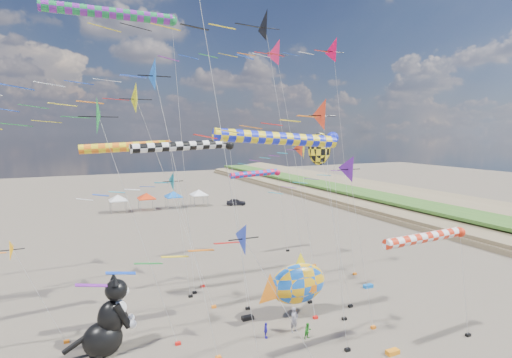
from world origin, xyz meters
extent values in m
cone|color=#FF401E|center=(0.72, 5.77, 15.46)|extent=(1.90, 2.04, 2.10)
cylinder|color=#B2B2B2|center=(1.78, 5.77, 7.73)|extent=(2.15, 0.02, 15.47)
cube|color=black|center=(2.84, 5.77, 0.10)|extent=(0.36, 0.24, 0.20)
cylinder|color=#B2B2B2|center=(-5.82, 4.34, 11.08)|extent=(3.63, 0.02, 22.16)
cone|color=black|center=(2.30, 13.18, 22.30)|extent=(2.50, 2.68, 2.76)
cylinder|color=#B2B2B2|center=(3.47, 13.18, 11.15)|extent=(2.37, 0.02, 22.30)
cube|color=black|center=(4.65, 13.18, 0.10)|extent=(0.36, 0.24, 0.20)
cone|color=#1A33BB|center=(-3.87, 2.02, 9.32)|extent=(1.66, 1.78, 1.83)
cylinder|color=#B2B2B2|center=(-2.31, 2.02, 4.66)|extent=(3.15, 0.02, 9.32)
cone|color=#F12157|center=(7.08, 21.01, 22.07)|extent=(2.69, 2.88, 2.97)
cylinder|color=#B2B2B2|center=(8.62, 21.01, 11.04)|extent=(3.10, 0.02, 22.08)
cube|color=black|center=(10.16, 21.01, 0.10)|extent=(0.36, 0.24, 0.20)
cone|color=#1B8633|center=(-10.48, 11.29, 15.45)|extent=(2.39, 2.56, 2.64)
cylinder|color=#B2B2B2|center=(-8.84, 11.29, 7.72)|extent=(3.31, 0.02, 15.45)
cube|color=black|center=(-7.19, 11.29, 0.10)|extent=(0.36, 0.24, 0.20)
cone|color=yellow|center=(-7.00, 15.75, 16.83)|extent=(2.34, 2.50, 2.58)
cylinder|color=#B2B2B2|center=(-5.04, 15.75, 8.42)|extent=(3.94, 0.02, 16.84)
cube|color=black|center=(-3.08, 15.75, 0.10)|extent=(0.36, 0.24, 0.20)
cone|color=#5A1A8F|center=(4.63, 7.44, 12.12)|extent=(1.81, 1.94, 2.00)
cylinder|color=#B2B2B2|center=(5.56, 7.44, 6.06)|extent=(1.89, 0.02, 12.13)
cube|color=black|center=(6.50, 7.44, 0.10)|extent=(0.36, 0.24, 0.20)
cone|color=#EF0745|center=(9.37, 17.03, 21.73)|extent=(2.34, 2.50, 2.58)
cylinder|color=#B2B2B2|center=(10.92, 17.03, 10.86)|extent=(3.12, 0.02, 21.73)
cube|color=black|center=(12.47, 17.03, 0.10)|extent=(0.36, 0.24, 0.20)
cone|color=#FFA60B|center=(-16.12, 14.78, 7.00)|extent=(1.45, 1.56, 1.60)
cylinder|color=#B2B2B2|center=(-15.12, 14.78, 3.50)|extent=(2.02, 0.02, 7.01)
cube|color=black|center=(-14.12, 14.78, 0.10)|extent=(0.36, 0.24, 0.20)
cone|color=#0FB2C6|center=(-4.63, 20.41, 10.10)|extent=(1.90, 2.03, 2.09)
cylinder|color=#B2B2B2|center=(-3.61, 20.41, 5.05)|extent=(2.07, 0.02, 10.10)
cube|color=black|center=(-2.59, 20.41, 0.10)|extent=(0.36, 0.24, 0.20)
cone|color=blue|center=(-7.66, 8.50, 17.48)|extent=(1.81, 1.94, 2.00)
cylinder|color=#B2B2B2|center=(-6.46, 8.50, 8.74)|extent=(2.42, 0.02, 17.48)
cube|color=black|center=(-5.26, 8.50, 0.10)|extent=(0.36, 0.24, 0.20)
cone|color=#FF3F1C|center=(5.95, 17.78, 12.96)|extent=(1.58, 1.69, 1.74)
cylinder|color=#B2B2B2|center=(7.00, 17.78, 6.48)|extent=(2.13, 0.02, 12.96)
cube|color=black|center=(8.06, 17.78, 0.10)|extent=(0.36, 0.24, 0.20)
cylinder|color=#17833D|center=(-10.02, 19.26, 23.52)|extent=(9.63, 0.85, 0.85)
sphere|color=#17833D|center=(-5.21, 19.26, 23.52)|extent=(0.89, 0.89, 0.89)
cylinder|color=#B2B2B2|center=(-4.46, 19.26, 11.76)|extent=(1.52, 0.02, 23.52)
cube|color=black|center=(-3.71, 19.26, 0.10)|extent=(0.36, 0.24, 0.20)
cylinder|color=#1523D6|center=(-0.55, 9.46, 14.05)|extent=(8.90, 0.84, 0.84)
sphere|color=#1523D6|center=(3.90, 9.46, 14.05)|extent=(0.88, 0.88, 0.88)
cylinder|color=#B2B2B2|center=(4.65, 9.46, 7.02)|extent=(1.52, 0.02, 14.05)
cube|color=black|center=(5.40, 9.46, 0.10)|extent=(0.36, 0.24, 0.20)
cylinder|color=orange|center=(-9.21, 18.63, 13.30)|extent=(6.90, 0.75, 0.75)
sphere|color=orange|center=(-5.76, 18.63, 13.30)|extent=(0.79, 0.79, 0.79)
cylinder|color=#B2B2B2|center=(-5.01, 18.63, 6.65)|extent=(1.52, 0.02, 13.30)
cube|color=black|center=(-4.26, 18.63, 0.10)|extent=(0.36, 0.24, 0.20)
cylinder|color=black|center=(-5.84, 14.29, 13.46)|extent=(7.38, 0.66, 0.66)
sphere|color=black|center=(-2.15, 14.29, 13.46)|extent=(0.69, 0.69, 0.69)
cylinder|color=#B2B2B2|center=(-1.40, 14.29, 6.73)|extent=(1.52, 0.02, 13.46)
cube|color=black|center=(-0.65, 14.29, 0.10)|extent=(0.36, 0.24, 0.20)
cylinder|color=red|center=(5.72, 26.89, 9.72)|extent=(5.95, 0.68, 0.68)
sphere|color=red|center=(8.69, 26.89, 9.72)|extent=(0.72, 0.72, 0.72)
cylinder|color=#B2B2B2|center=(9.44, 26.89, 4.86)|extent=(1.52, 0.02, 9.73)
cube|color=black|center=(10.19, 26.89, 0.10)|extent=(0.36, 0.24, 0.20)
cylinder|color=red|center=(7.05, 3.73, 7.76)|extent=(6.63, 0.65, 0.65)
sphere|color=red|center=(10.36, 3.73, 7.76)|extent=(0.68, 0.68, 0.68)
cylinder|color=#B2B2B2|center=(11.11, 3.73, 3.88)|extent=(1.52, 0.02, 7.77)
cube|color=black|center=(11.86, 3.73, 0.10)|extent=(0.36, 0.24, 0.20)
ellipsoid|color=yellow|center=(5.26, 13.09, 13.10)|extent=(2.20, 0.40, 2.64)
cone|color=yellow|center=(3.76, 13.09, 13.10)|extent=(0.12, 1.80, 1.80)
cylinder|color=#B2B2B2|center=(6.26, 12.09, 6.55)|extent=(2.03, 2.03, 13.10)
cube|color=black|center=(7.26, 11.09, 0.10)|extent=(0.36, 0.24, 0.20)
ellipsoid|color=blue|center=(2.48, 11.59, 2.66)|extent=(5.08, 2.78, 3.21)
cone|color=orange|center=(-0.30, 11.59, 2.66)|extent=(2.33, 0.56, 2.35)
cone|color=yellow|center=(2.70, 11.59, 4.26)|extent=(1.70, 0.42, 1.71)
cylinder|color=#B2B2B2|center=(3.62, 11.09, 1.06)|extent=(0.33, 1.05, 2.14)
cube|color=red|center=(3.48, 10.59, 0.10)|extent=(0.36, 0.24, 0.20)
imported|color=gray|center=(0.94, 9.52, 0.93)|extent=(0.78, 0.64, 1.85)
imported|color=#1E811D|center=(1.33, 8.28, 0.57)|extent=(0.62, 0.52, 1.14)
imported|color=#2E23BA|center=(-1.34, 9.57, 0.57)|extent=(0.53, 0.72, 1.14)
cube|color=orange|center=(5.30, 4.23, 0.15)|extent=(0.90, 0.44, 0.30)
cube|color=blue|center=(11.41, 13.77, 0.15)|extent=(0.90, 0.44, 0.30)
cube|color=black|center=(-1.40, 12.66, 0.15)|extent=(0.90, 0.44, 0.30)
cube|color=silver|center=(-6.00, 60.00, 2.25)|extent=(3.00, 3.00, 0.15)
pyramid|color=silver|center=(-6.00, 60.00, 3.30)|extent=(4.20, 4.20, 1.00)
cylinder|color=#999999|center=(-7.30, 58.70, 1.10)|extent=(0.08, 0.08, 2.20)
cylinder|color=#999999|center=(-4.70, 58.70, 1.10)|extent=(0.08, 0.08, 2.20)
cylinder|color=#999999|center=(-7.30, 61.30, 1.10)|extent=(0.08, 0.08, 2.20)
cylinder|color=#999999|center=(-4.70, 61.30, 1.10)|extent=(0.08, 0.08, 2.20)
cube|color=red|center=(-1.00, 60.00, 2.25)|extent=(3.00, 3.00, 0.15)
pyramid|color=red|center=(-1.00, 60.00, 3.30)|extent=(4.20, 4.20, 1.00)
cylinder|color=#999999|center=(-2.30, 58.70, 1.10)|extent=(0.08, 0.08, 2.20)
cylinder|color=#999999|center=(0.30, 58.70, 1.10)|extent=(0.08, 0.08, 2.20)
cylinder|color=#999999|center=(-2.30, 61.30, 1.10)|extent=(0.08, 0.08, 2.20)
cylinder|color=#999999|center=(0.30, 61.30, 1.10)|extent=(0.08, 0.08, 2.20)
cube|color=blue|center=(4.00, 60.00, 2.25)|extent=(3.00, 3.00, 0.15)
pyramid|color=blue|center=(4.00, 60.00, 3.30)|extent=(4.20, 4.20, 1.00)
cylinder|color=#999999|center=(2.70, 58.70, 1.10)|extent=(0.08, 0.08, 2.20)
cylinder|color=#999999|center=(5.30, 58.70, 1.10)|extent=(0.08, 0.08, 2.20)
cylinder|color=#999999|center=(2.70, 61.30, 1.10)|extent=(0.08, 0.08, 2.20)
cylinder|color=#999999|center=(5.30, 61.30, 1.10)|extent=(0.08, 0.08, 2.20)
cube|color=white|center=(9.00, 60.00, 2.25)|extent=(3.00, 3.00, 0.15)
pyramid|color=white|center=(9.00, 60.00, 3.30)|extent=(4.20, 4.20, 1.00)
cylinder|color=#999999|center=(7.70, 58.70, 1.10)|extent=(0.08, 0.08, 2.20)
cylinder|color=#999999|center=(10.30, 58.70, 1.10)|extent=(0.08, 0.08, 2.20)
cylinder|color=#999999|center=(7.70, 61.30, 1.10)|extent=(0.08, 0.08, 2.20)
cylinder|color=#999999|center=(10.30, 61.30, 1.10)|extent=(0.08, 0.08, 2.20)
imported|color=#26262D|center=(15.99, 58.00, 0.65)|extent=(4.10, 2.67, 1.30)
camera|label=1|loc=(-13.17, -14.31, 14.50)|focal=28.00mm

